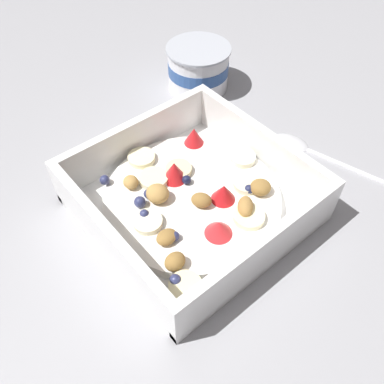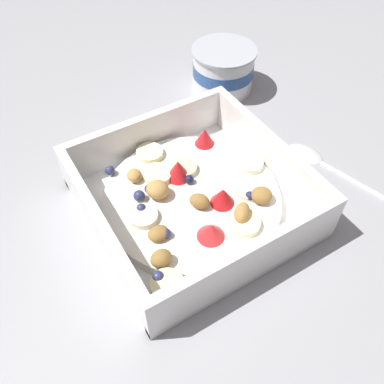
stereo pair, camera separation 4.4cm
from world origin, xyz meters
TOP-DOWN VIEW (x-y plane):
  - ground_plane at (0.00, 0.00)m, footprint 2.40×2.40m
  - fruit_bowl at (0.02, 0.01)m, footprint 0.22×0.22m
  - spoon at (0.20, -0.01)m, footprint 0.06×0.17m
  - yogurt_cup at (0.18, 0.19)m, footprint 0.09×0.09m

SIDE VIEW (x-z plane):
  - ground_plane at x=0.00m, z-range 0.00..0.00m
  - spoon at x=0.20m, z-range 0.00..0.01m
  - fruit_bowl at x=0.02m, z-range -0.01..0.05m
  - yogurt_cup at x=0.18m, z-range 0.00..0.06m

